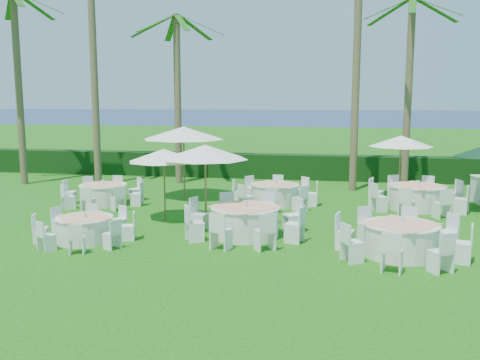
{
  "coord_description": "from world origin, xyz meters",
  "views": [
    {
      "loc": [
        2.61,
        -14.31,
        3.96
      ],
      "look_at": [
        -0.48,
        2.75,
        1.3
      ],
      "focal_mm": 40.0,
      "sensor_mm": 36.0,
      "label": 1
    }
  ],
  "objects_px": {
    "banquet_table_d": "(103,194)",
    "umbrella_c": "(184,133)",
    "umbrella_a": "(164,155)",
    "banquet_table_e": "(275,194)",
    "umbrella_d": "(401,141)",
    "banquet_table_b": "(245,221)",
    "banquet_table_c": "(401,239)",
    "umbrella_b": "(205,152)",
    "banquet_table_f": "(417,197)",
    "banquet_table_a": "(85,228)"
  },
  "relations": [
    {
      "from": "banquet_table_b",
      "to": "banquet_table_c",
      "type": "height_order",
      "value": "banquet_table_b"
    },
    {
      "from": "umbrella_c",
      "to": "umbrella_b",
      "type": "bearing_deg",
      "value": -65.83
    },
    {
      "from": "banquet_table_a",
      "to": "umbrella_b",
      "type": "distance_m",
      "value": 4.21
    },
    {
      "from": "banquet_table_d",
      "to": "umbrella_a",
      "type": "distance_m",
      "value": 4.17
    },
    {
      "from": "banquet_table_a",
      "to": "banquet_table_c",
      "type": "xyz_separation_m",
      "value": [
        8.52,
        0.14,
        0.07
      ]
    },
    {
      "from": "banquet_table_d",
      "to": "banquet_table_b",
      "type": "bearing_deg",
      "value": -31.1
    },
    {
      "from": "banquet_table_d",
      "to": "banquet_table_f",
      "type": "relative_size",
      "value": 0.91
    },
    {
      "from": "banquet_table_f",
      "to": "umbrella_b",
      "type": "distance_m",
      "value": 8.1
    },
    {
      "from": "banquet_table_f",
      "to": "banquet_table_e",
      "type": "bearing_deg",
      "value": -178.38
    },
    {
      "from": "umbrella_b",
      "to": "banquet_table_b",
      "type": "bearing_deg",
      "value": -35.32
    },
    {
      "from": "banquet_table_a",
      "to": "umbrella_c",
      "type": "bearing_deg",
      "value": 81.94
    },
    {
      "from": "banquet_table_b",
      "to": "banquet_table_e",
      "type": "height_order",
      "value": "banquet_table_b"
    },
    {
      "from": "banquet_table_b",
      "to": "umbrella_b",
      "type": "relative_size",
      "value": 1.29
    },
    {
      "from": "banquet_table_d",
      "to": "banquet_table_c",
      "type": "bearing_deg",
      "value": -25.27
    },
    {
      "from": "banquet_table_c",
      "to": "umbrella_b",
      "type": "bearing_deg",
      "value": 158.63
    },
    {
      "from": "banquet_table_e",
      "to": "umbrella_a",
      "type": "relative_size",
      "value": 1.35
    },
    {
      "from": "banquet_table_e",
      "to": "umbrella_d",
      "type": "height_order",
      "value": "umbrella_d"
    },
    {
      "from": "banquet_table_f",
      "to": "umbrella_c",
      "type": "bearing_deg",
      "value": 176.93
    },
    {
      "from": "umbrella_b",
      "to": "umbrella_d",
      "type": "relative_size",
      "value": 1.07
    },
    {
      "from": "banquet_table_c",
      "to": "banquet_table_f",
      "type": "xyz_separation_m",
      "value": [
        1.24,
        6.07,
        0.02
      ]
    },
    {
      "from": "banquet_table_b",
      "to": "banquet_table_e",
      "type": "xyz_separation_m",
      "value": [
        0.32,
        4.73,
        -0.04
      ]
    },
    {
      "from": "banquet_table_d",
      "to": "banquet_table_f",
      "type": "height_order",
      "value": "banquet_table_f"
    },
    {
      "from": "banquet_table_d",
      "to": "umbrella_c",
      "type": "xyz_separation_m",
      "value": [
        2.66,
        1.71,
        2.2
      ]
    },
    {
      "from": "banquet_table_a",
      "to": "banquet_table_f",
      "type": "xyz_separation_m",
      "value": [
        9.76,
        6.21,
        0.09
      ]
    },
    {
      "from": "banquet_table_e",
      "to": "umbrella_c",
      "type": "distance_m",
      "value": 4.33
    },
    {
      "from": "umbrella_d",
      "to": "umbrella_a",
      "type": "bearing_deg",
      "value": -145.82
    },
    {
      "from": "banquet_table_a",
      "to": "umbrella_d",
      "type": "relative_size",
      "value": 1.09
    },
    {
      "from": "banquet_table_a",
      "to": "umbrella_a",
      "type": "distance_m",
      "value": 3.63
    },
    {
      "from": "banquet_table_e",
      "to": "umbrella_a",
      "type": "distance_m",
      "value": 4.88
    },
    {
      "from": "umbrella_a",
      "to": "banquet_table_e",
      "type": "bearing_deg",
      "value": 45.07
    },
    {
      "from": "banquet_table_e",
      "to": "banquet_table_c",
      "type": "bearing_deg",
      "value": -56.7
    },
    {
      "from": "banquet_table_b",
      "to": "banquet_table_d",
      "type": "xyz_separation_m",
      "value": [
        -6.03,
        3.64,
        -0.05
      ]
    },
    {
      "from": "banquet_table_d",
      "to": "umbrella_c",
      "type": "distance_m",
      "value": 3.86
    },
    {
      "from": "umbrella_b",
      "to": "umbrella_d",
      "type": "bearing_deg",
      "value": 42.37
    },
    {
      "from": "banquet_table_b",
      "to": "umbrella_a",
      "type": "distance_m",
      "value": 3.68
    },
    {
      "from": "banquet_table_a",
      "to": "banquet_table_e",
      "type": "height_order",
      "value": "banquet_table_e"
    },
    {
      "from": "banquet_table_b",
      "to": "umbrella_d",
      "type": "relative_size",
      "value": 1.39
    },
    {
      "from": "banquet_table_e",
      "to": "umbrella_c",
      "type": "relative_size",
      "value": 0.98
    },
    {
      "from": "umbrella_a",
      "to": "umbrella_d",
      "type": "relative_size",
      "value": 0.94
    },
    {
      "from": "banquet_table_d",
      "to": "banquet_table_e",
      "type": "relative_size",
      "value": 0.97
    },
    {
      "from": "banquet_table_b",
      "to": "umbrella_c",
      "type": "height_order",
      "value": "umbrella_c"
    },
    {
      "from": "umbrella_c",
      "to": "banquet_table_c",
      "type": "bearing_deg",
      "value": -40.81
    },
    {
      "from": "umbrella_b",
      "to": "umbrella_d",
      "type": "distance_m",
      "value": 8.72
    },
    {
      "from": "banquet_table_f",
      "to": "umbrella_a",
      "type": "relative_size",
      "value": 1.44
    },
    {
      "from": "banquet_table_c",
      "to": "umbrella_a",
      "type": "height_order",
      "value": "umbrella_a"
    },
    {
      "from": "banquet_table_c",
      "to": "umbrella_c",
      "type": "relative_size",
      "value": 1.03
    },
    {
      "from": "banquet_table_b",
      "to": "banquet_table_c",
      "type": "relative_size",
      "value": 1.05
    },
    {
      "from": "banquet_table_d",
      "to": "umbrella_b",
      "type": "height_order",
      "value": "umbrella_b"
    },
    {
      "from": "banquet_table_e",
      "to": "banquet_table_f",
      "type": "bearing_deg",
      "value": 1.62
    },
    {
      "from": "banquet_table_d",
      "to": "umbrella_d",
      "type": "xyz_separation_m",
      "value": [
        11.05,
        3.24,
        1.88
      ]
    }
  ]
}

